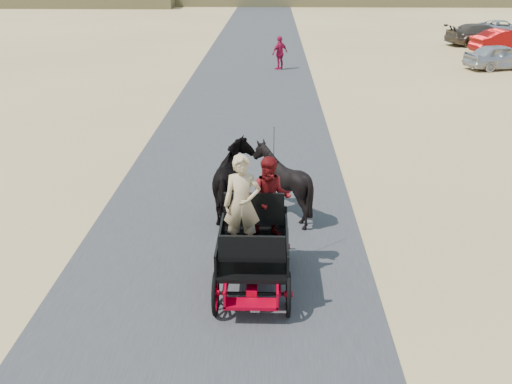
{
  "coord_description": "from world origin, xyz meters",
  "views": [
    {
      "loc": [
        1.03,
        -8.04,
        5.71
      ],
      "look_at": [
        0.72,
        2.64,
        1.2
      ],
      "focal_mm": 40.0,
      "sensor_mm": 36.0,
      "label": 1
    }
  ],
  "objects_px": {
    "pedestrian": "(280,53)",
    "car_c": "(481,35)",
    "carriage": "(254,268)",
    "car_b": "(509,42)",
    "car_a": "(501,57)",
    "car_d": "(503,28)",
    "horse_right": "(282,183)",
    "horse_left": "(234,182)"
  },
  "relations": [
    {
      "from": "car_a",
      "to": "pedestrian",
      "type": "bearing_deg",
      "value": 76.37
    },
    {
      "from": "carriage",
      "to": "pedestrian",
      "type": "height_order",
      "value": "pedestrian"
    },
    {
      "from": "car_a",
      "to": "car_b",
      "type": "relative_size",
      "value": 0.86
    },
    {
      "from": "horse_right",
      "to": "car_b",
      "type": "bearing_deg",
      "value": -120.86
    },
    {
      "from": "horse_left",
      "to": "car_a",
      "type": "height_order",
      "value": "horse_left"
    },
    {
      "from": "car_a",
      "to": "car_c",
      "type": "xyz_separation_m",
      "value": [
        1.8,
        8.45,
        0.04
      ]
    },
    {
      "from": "horse_left",
      "to": "pedestrian",
      "type": "distance_m",
      "value": 18.17
    },
    {
      "from": "car_a",
      "to": "car_d",
      "type": "relative_size",
      "value": 0.95
    },
    {
      "from": "horse_right",
      "to": "car_a",
      "type": "xyz_separation_m",
      "value": [
        11.73,
        18.57,
        -0.2
      ]
    },
    {
      "from": "horse_right",
      "to": "car_d",
      "type": "bearing_deg",
      "value": -117.81
    },
    {
      "from": "pedestrian",
      "to": "car_c",
      "type": "height_order",
      "value": "pedestrian"
    },
    {
      "from": "carriage",
      "to": "car_b",
      "type": "height_order",
      "value": "car_b"
    },
    {
      "from": "car_b",
      "to": "horse_left",
      "type": "bearing_deg",
      "value": 134.73
    },
    {
      "from": "car_d",
      "to": "horse_right",
      "type": "bearing_deg",
      "value": 159.32
    },
    {
      "from": "carriage",
      "to": "car_b",
      "type": "bearing_deg",
      "value": 61.18
    },
    {
      "from": "horse_left",
      "to": "car_d",
      "type": "relative_size",
      "value": 0.5
    },
    {
      "from": "car_a",
      "to": "car_b",
      "type": "bearing_deg",
      "value": -40.71
    },
    {
      "from": "car_c",
      "to": "horse_left",
      "type": "bearing_deg",
      "value": 138.21
    },
    {
      "from": "car_b",
      "to": "car_d",
      "type": "height_order",
      "value": "car_b"
    },
    {
      "from": "horse_left",
      "to": "car_b",
      "type": "height_order",
      "value": "horse_left"
    },
    {
      "from": "horse_left",
      "to": "pedestrian",
      "type": "xyz_separation_m",
      "value": [
        1.24,
        18.12,
        0.02
      ]
    },
    {
      "from": "horse_right",
      "to": "car_b",
      "type": "height_order",
      "value": "horse_right"
    },
    {
      "from": "pedestrian",
      "to": "car_b",
      "type": "height_order",
      "value": "pedestrian"
    },
    {
      "from": "horse_left",
      "to": "car_c",
      "type": "bearing_deg",
      "value": -118.44
    },
    {
      "from": "horse_right",
      "to": "car_b",
      "type": "relative_size",
      "value": 0.38
    },
    {
      "from": "horse_right",
      "to": "car_a",
      "type": "distance_m",
      "value": 21.97
    },
    {
      "from": "pedestrian",
      "to": "car_a",
      "type": "height_order",
      "value": "pedestrian"
    },
    {
      "from": "car_b",
      "to": "car_c",
      "type": "relative_size",
      "value": 0.94
    },
    {
      "from": "car_b",
      "to": "car_a",
      "type": "bearing_deg",
      "value": 142.67
    },
    {
      "from": "horse_left",
      "to": "car_c",
      "type": "distance_m",
      "value": 30.73
    },
    {
      "from": "horse_right",
      "to": "pedestrian",
      "type": "height_order",
      "value": "pedestrian"
    },
    {
      "from": "horse_left",
      "to": "carriage",
      "type": "bearing_deg",
      "value": 100.39
    },
    {
      "from": "car_a",
      "to": "car_c",
      "type": "height_order",
      "value": "car_c"
    },
    {
      "from": "car_c",
      "to": "horse_right",
      "type": "bearing_deg",
      "value": 140.04
    },
    {
      "from": "pedestrian",
      "to": "car_d",
      "type": "bearing_deg",
      "value": 176.65
    },
    {
      "from": "carriage",
      "to": "car_b",
      "type": "distance_m",
      "value": 30.03
    },
    {
      "from": "car_a",
      "to": "carriage",
      "type": "bearing_deg",
      "value": 134.51
    },
    {
      "from": "car_a",
      "to": "car_d",
      "type": "height_order",
      "value": "car_a"
    },
    {
      "from": "horse_left",
      "to": "pedestrian",
      "type": "relative_size",
      "value": 1.16
    },
    {
      "from": "pedestrian",
      "to": "car_a",
      "type": "xyz_separation_m",
      "value": [
        11.59,
        0.45,
        -0.21
      ]
    },
    {
      "from": "horse_right",
      "to": "car_b",
      "type": "distance_m",
      "value": 27.15
    },
    {
      "from": "carriage",
      "to": "horse_left",
      "type": "distance_m",
      "value": 3.09
    }
  ]
}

